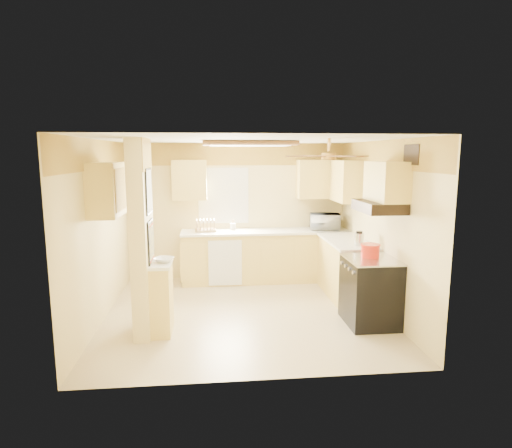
{
  "coord_description": "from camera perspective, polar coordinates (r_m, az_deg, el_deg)",
  "views": [
    {
      "loc": [
        -0.45,
        -5.97,
        2.31
      ],
      "look_at": [
        0.2,
        0.35,
        1.26
      ],
      "focal_mm": 30.0,
      "sensor_mm": 36.0,
      "label": 1
    }
  ],
  "objects": [
    {
      "name": "upper_cab_over_stove",
      "position": [
        5.89,
        17.0,
        5.44
      ],
      "size": [
        0.35,
        0.76,
        0.52
      ],
      "primitive_type": "cube",
      "color": "#FFDB6B",
      "rests_on": "wall_right"
    },
    {
      "name": "floor",
      "position": [
        6.41,
        -1.45,
        -11.77
      ],
      "size": [
        4.0,
        4.0,
        0.0
      ],
      "primitive_type": "plane",
      "color": "beige",
      "rests_on": "ground"
    },
    {
      "name": "ceiling",
      "position": [
        5.99,
        -1.55,
        11.16
      ],
      "size": [
        4.0,
        4.0,
        0.0
      ],
      "primitive_type": "plane",
      "rotation": [
        3.14,
        0.0,
        0.0
      ],
      "color": "white",
      "rests_on": "wall_back"
    },
    {
      "name": "upper_cab_back_left",
      "position": [
        7.71,
        -8.84,
        5.82
      ],
      "size": [
        0.6,
        0.35,
        0.7
      ],
      "primitive_type": "cube",
      "color": "#FFDB6B",
      "rests_on": "wall_back"
    },
    {
      "name": "ceiling_light_panel",
      "position": [
        6.49,
        -0.99,
        10.63
      ],
      "size": [
        1.35,
        0.95,
        0.06
      ],
      "color": "brown",
      "rests_on": "ceiling"
    },
    {
      "name": "window",
      "position": [
        7.89,
        -4.37,
        3.79
      ],
      "size": [
        0.92,
        0.02,
        1.02
      ],
      "color": "white",
      "rests_on": "wall_back"
    },
    {
      "name": "utensil_crock",
      "position": [
        7.78,
        -3.09,
        -0.33
      ],
      "size": [
        0.1,
        0.1,
        0.19
      ],
      "color": "white",
      "rests_on": "countertop_back"
    },
    {
      "name": "range_hood",
      "position": [
        5.88,
        16.08,
        2.25
      ],
      "size": [
        0.5,
        0.76,
        0.14
      ],
      "primitive_type": "cube",
      "color": "black",
      "rests_on": "upper_cab_over_stove"
    },
    {
      "name": "kettle",
      "position": [
        6.64,
        13.58,
        -1.93
      ],
      "size": [
        0.14,
        0.14,
        0.22
      ],
      "color": "silver",
      "rests_on": "countertop_right"
    },
    {
      "name": "partition_ledge",
      "position": [
        5.77,
        -12.46,
        -9.7
      ],
      "size": [
        0.25,
        0.55,
        0.9
      ],
      "primitive_type": "cube",
      "color": "#FFDB6B",
      "rests_on": "floor"
    },
    {
      "name": "poster_nashville",
      "position": [
        5.58,
        -13.84,
        -2.39
      ],
      "size": [
        0.02,
        0.42,
        0.57
      ],
      "color": "black",
      "rests_on": "partition_column"
    },
    {
      "name": "countertop_right",
      "position": [
        7.04,
        11.98,
        -2.24
      ],
      "size": [
        0.64,
        1.44,
        0.04
      ],
      "primitive_type": "cube",
      "color": "white",
      "rests_on": "lower_cabinets_right"
    },
    {
      "name": "upper_cab_right",
      "position": [
        7.58,
        11.7,
        5.68
      ],
      "size": [
        0.35,
        1.0,
        0.7
      ],
      "primitive_type": "cube",
      "color": "#FFDB6B",
      "rests_on": "wall_right"
    },
    {
      "name": "dutch_oven",
      "position": [
        6.05,
        14.99,
        -3.41
      ],
      "size": [
        0.27,
        0.27,
        0.18
      ],
      "color": "red",
      "rests_on": "stove"
    },
    {
      "name": "partition_column",
      "position": [
        5.59,
        -14.99,
        -1.9
      ],
      "size": [
        0.2,
        0.7,
        2.5
      ],
      "primitive_type": "cube",
      "color": "beige",
      "rests_on": "floor"
    },
    {
      "name": "wallpaper_border",
      "position": [
        7.86,
        -2.59,
        9.27
      ],
      "size": [
        4.0,
        0.02,
        0.4
      ],
      "primitive_type": "cube",
      "color": "yellow",
      "rests_on": "wall_back"
    },
    {
      "name": "wall_front",
      "position": [
        4.23,
        0.48,
        -5.18
      ],
      "size": [
        4.0,
        0.0,
        4.0
      ],
      "primitive_type": "plane",
      "rotation": [
        -1.57,
        0.0,
        0.0
      ],
      "color": "beige",
      "rests_on": "floor"
    },
    {
      "name": "countertop_back",
      "position": [
        7.74,
        1.31,
        -1.0
      ],
      "size": [
        3.04,
        0.64,
        0.04
      ],
      "primitive_type": "cube",
      "color": "white",
      "rests_on": "lower_cabinets_back"
    },
    {
      "name": "wall_right",
      "position": [
        6.54,
        16.27,
        -0.36
      ],
      "size": [
        0.0,
        3.8,
        3.8
      ],
      "primitive_type": "plane",
      "rotation": [
        1.57,
        0.0,
        -1.57
      ],
      "color": "beige",
      "rests_on": "floor"
    },
    {
      "name": "poster_menu",
      "position": [
        5.49,
        -14.1,
        4.26
      ],
      "size": [
        0.02,
        0.42,
        0.57
      ],
      "color": "black",
      "rests_on": "partition_column"
    },
    {
      "name": "wall_back",
      "position": [
        7.95,
        -2.54,
        1.68
      ],
      "size": [
        4.0,
        0.0,
        4.0
      ],
      "primitive_type": "plane",
      "rotation": [
        1.57,
        0.0,
        0.0
      ],
      "color": "beige",
      "rests_on": "floor"
    },
    {
      "name": "bowl",
      "position": [
        5.61,
        -12.18,
        -4.7
      ],
      "size": [
        0.31,
        0.31,
        0.06
      ],
      "primitive_type": "imported",
      "rotation": [
        0.0,
        0.0,
        -0.35
      ],
      "color": "white",
      "rests_on": "ledge_top"
    },
    {
      "name": "dish_rack",
      "position": [
        7.7,
        -6.78,
        -0.39
      ],
      "size": [
        0.38,
        0.3,
        0.21
      ],
      "color": "tan",
      "rests_on": "countertop_back"
    },
    {
      "name": "stove",
      "position": [
        6.1,
        14.97,
        -8.62
      ],
      "size": [
        0.68,
        0.77,
        0.92
      ],
      "color": "black",
      "rests_on": "floor"
    },
    {
      "name": "upper_cab_left_wall",
      "position": [
        5.9,
        -19.35,
        4.35
      ],
      "size": [
        0.35,
        0.75,
        0.7
      ],
      "primitive_type": "cube",
      "color": "#FFDB6B",
      "rests_on": "wall_left"
    },
    {
      "name": "lower_cabinets_right",
      "position": [
        7.16,
        11.93,
        -5.93
      ],
      "size": [
        0.6,
        1.4,
        0.9
      ],
      "primitive_type": "cube",
      "color": "#FFDB6B",
      "rests_on": "floor"
    },
    {
      "name": "upper_cab_back_right",
      "position": [
        7.96,
        8.77,
        5.93
      ],
      "size": [
        0.9,
        0.35,
        0.7
      ],
      "primitive_type": "cube",
      "color": "#FFDB6B",
      "rests_on": "wall_back"
    },
    {
      "name": "ledge_top",
      "position": [
        5.63,
        -12.63,
        -5.17
      ],
      "size": [
        0.28,
        0.58,
        0.04
      ],
      "primitive_type": "cube",
      "color": "white",
      "rests_on": "partition_ledge"
    },
    {
      "name": "wall_left",
      "position": [
        6.25,
        -20.09,
        -0.98
      ],
      "size": [
        0.0,
        3.8,
        3.8
      ],
      "primitive_type": "plane",
      "rotation": [
        1.57,
        0.0,
        1.57
      ],
      "color": "beige",
      "rests_on": "floor"
    },
    {
      "name": "lower_cabinets_back",
      "position": [
        7.85,
        1.29,
        -4.36
      ],
      "size": [
        3.0,
        0.6,
        0.9
      ],
      "primitive_type": "cube",
      "color": "#FFDB6B",
      "rests_on": "floor"
    },
    {
      "name": "vent_grate",
      "position": [
        5.62,
        20.03,
        8.69
      ],
      "size": [
        0.02,
        0.4,
        0.25
      ],
      "primitive_type": "cube",
      "color": "black",
      "rests_on": "wall_right"
    },
    {
      "name": "dishwasher_panel",
      "position": [
        7.5,
        -4.14,
        -5.2
      ],
      "size": [
        0.58,
        0.02,
        0.8
      ],
      "primitive_type": "cube",
      "color": "white",
      "rests_on": "lower_cabinets_back"
    },
    {
      "name": "microwave",
      "position": [
        7.91,
        9.17,
        0.31
      ],
      "size": [
        0.57,
        0.43,
        0.29
      ],
      "primitive_type": "imported",
      "rotation": [
        0.0,
        0.0,
        2.99
      ],
      "color": "white",
      "rests_on": "countertop_back"
    },
    {
      "name": "ceiling_fan",
      "position": [
        5.46,
        9.68,
        8.96
      ],
      "size": [
        1.15,
        1.15,
        0.26
      ],
      "color": "gold",
      "rests_on": "ceiling"
    }
  ]
}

